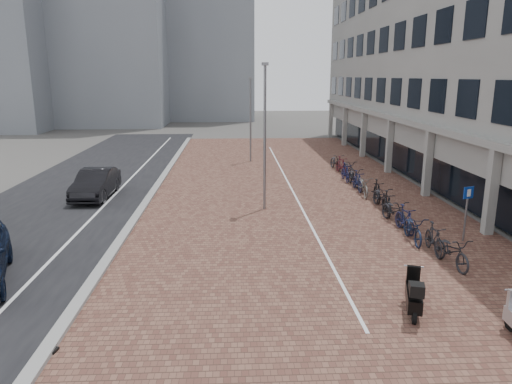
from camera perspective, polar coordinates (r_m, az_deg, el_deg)
The scene contains 15 objects.
ground at distance 14.32m, azimuth 1.22°, elevation -10.83°, with size 140.00×140.00×0.00m, color #474442.
plaza_brick at distance 25.85m, azimuth 3.77°, elevation 0.44°, with size 14.50×42.00×0.04m, color brown.
street_asphalt at distance 26.92m, azimuth -20.18°, elevation 0.14°, with size 8.00×50.00×0.03m, color black.
curb at distance 26.00m, azimuth -11.97°, elevation 0.38°, with size 0.35×42.00×0.14m, color gray.
lane_line at distance 26.38m, azimuth -16.04°, elevation 0.23°, with size 0.12×44.00×0.00m, color white.
parking_line at distance 25.87m, azimuth 4.21°, elevation 0.50°, with size 0.10×30.00×0.00m, color white.
office_building at distance 32.24m, azimuth 23.83°, elevation 17.08°, with size 8.40×40.00×15.00m.
bg_towers at distance 63.86m, azimuth -15.97°, elevation 20.49°, with size 33.00×23.00×32.00m.
car_dark at distance 25.07m, azimuth -18.62°, elevation 0.96°, with size 1.50×4.31×1.42m, color black.
shoes at distance 11.93m, azimuth -23.39°, elevation -17.23°, with size 0.32×0.27×0.08m, color black, non-canonical shape.
scooter_mid at distance 13.06m, azimuth 18.36°, elevation -11.45°, with size 0.50×1.60×1.10m, color black, non-canonical shape.
parking_sign at distance 18.83m, azimuth 23.91°, elevation -1.56°, with size 0.42×0.18×2.09m.
lamp_near at distance 21.15m, azimuth 1.05°, elevation 6.32°, with size 0.12×0.12×6.43m, color gray.
lamp_far at distance 33.51m, azimuth -0.67°, elevation 8.52°, with size 0.12×0.12×5.78m, color gray.
bike_row at distance 23.67m, azimuth 13.74°, elevation 0.09°, with size 1.28×18.14×1.05m.
Camera 1 is at (-0.95, -12.98, 5.96)m, focal length 33.45 mm.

